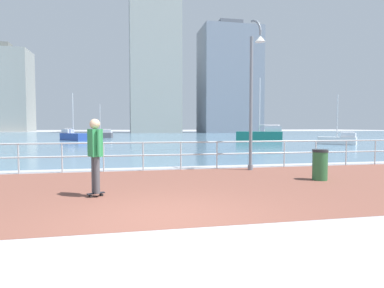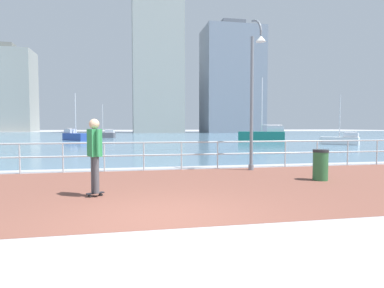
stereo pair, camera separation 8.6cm
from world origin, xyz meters
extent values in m
plane|color=#9E9EA3|center=(0.00, 40.00, 0.00)|extent=(220.00, 220.00, 0.00)
cube|color=brown|center=(0.00, 2.84, 0.00)|extent=(28.00, 6.94, 0.01)
cube|color=slate|center=(0.00, 51.31, 0.00)|extent=(180.00, 88.00, 0.00)
cylinder|color=#B2BCC1|center=(-4.20, 6.31, 0.52)|extent=(0.05, 0.05, 1.03)
cylinder|color=#B2BCC1|center=(-2.80, 6.31, 0.52)|extent=(0.05, 0.05, 1.03)
cylinder|color=#B2BCC1|center=(-1.40, 6.31, 0.52)|extent=(0.05, 0.05, 1.03)
cylinder|color=#B2BCC1|center=(0.00, 6.31, 0.52)|extent=(0.05, 0.05, 1.03)
cylinder|color=#B2BCC1|center=(1.40, 6.31, 0.52)|extent=(0.05, 0.05, 1.03)
cylinder|color=#B2BCC1|center=(2.80, 6.31, 0.52)|extent=(0.05, 0.05, 1.03)
cylinder|color=#B2BCC1|center=(4.20, 6.31, 0.52)|extent=(0.05, 0.05, 1.03)
cylinder|color=#B2BCC1|center=(5.60, 6.31, 0.52)|extent=(0.05, 0.05, 1.03)
cylinder|color=#B2BCC1|center=(7.00, 6.31, 0.52)|extent=(0.05, 0.05, 1.03)
cylinder|color=#B2BCC1|center=(8.40, 6.31, 0.52)|extent=(0.05, 0.05, 1.03)
cylinder|color=#B2BCC1|center=(9.80, 6.31, 0.52)|extent=(0.05, 0.05, 1.03)
cylinder|color=#B2BCC1|center=(0.00, 6.31, 1.03)|extent=(25.20, 0.06, 0.06)
cylinder|color=#B2BCC1|center=(0.00, 6.31, 0.57)|extent=(25.20, 0.06, 0.06)
cylinder|color=slate|center=(3.93, 5.71, 0.10)|extent=(0.19, 0.19, 0.20)
cylinder|color=slate|center=(3.93, 5.71, 2.45)|extent=(0.12, 0.12, 4.89)
cylinder|color=slate|center=(3.94, 5.63, 5.43)|extent=(0.12, 0.20, 0.11)
cylinder|color=slate|center=(3.97, 5.49, 5.39)|extent=(0.12, 0.21, 0.15)
cylinder|color=slate|center=(4.00, 5.36, 5.30)|extent=(0.12, 0.20, 0.18)
cylinder|color=slate|center=(4.02, 5.26, 5.18)|extent=(0.11, 0.18, 0.19)
cylinder|color=slate|center=(4.03, 5.20, 5.04)|extent=(0.11, 0.14, 0.19)
cylinder|color=slate|center=(4.03, 5.18, 4.89)|extent=(0.10, 0.10, 0.17)
cone|color=silver|center=(4.03, 5.18, 4.69)|extent=(0.36, 0.36, 0.22)
cylinder|color=black|center=(-1.40, 1.99, 0.03)|extent=(0.07, 0.05, 0.06)
cylinder|color=black|center=(-1.44, 2.06, 0.03)|extent=(0.07, 0.05, 0.06)
cylinder|color=black|center=(-1.17, 2.10, 0.03)|extent=(0.07, 0.05, 0.06)
cylinder|color=black|center=(-1.21, 2.17, 0.03)|extent=(0.07, 0.05, 0.06)
cube|color=black|center=(-1.30, 2.08, 0.08)|extent=(0.41, 0.27, 0.02)
cylinder|color=#4C4C51|center=(-1.27, 2.01, 0.51)|extent=(0.17, 0.17, 0.84)
cylinder|color=#4C4C51|center=(-1.34, 2.15, 0.51)|extent=(0.17, 0.17, 0.84)
cube|color=#2D8C4C|center=(-1.30, 2.08, 1.25)|extent=(0.36, 0.41, 0.63)
cylinder|color=#2D8C4C|center=(-1.20, 1.87, 1.26)|extent=(0.12, 0.12, 0.60)
cylinder|color=#2D8C4C|center=(-1.40, 2.28, 1.26)|extent=(0.12, 0.12, 0.60)
sphere|color=#DBAD89|center=(-1.30, 2.08, 1.68)|extent=(0.23, 0.23, 0.23)
cylinder|color=#2D6638|center=(5.12, 3.13, 0.42)|extent=(0.44, 0.44, 0.85)
cylinder|color=#262628|center=(5.12, 3.13, 0.89)|extent=(0.46, 0.46, 0.08)
cube|color=white|center=(17.81, 20.05, 0.34)|extent=(2.93, 2.93, 0.68)
cube|color=silver|center=(18.48, 19.38, 0.87)|extent=(1.29, 1.29, 0.38)
cylinder|color=silver|center=(17.81, 20.05, 2.56)|extent=(0.08, 0.08, 3.76)
cylinder|color=silver|center=(18.30, 19.56, 1.13)|extent=(1.05, 1.05, 0.06)
cube|color=#284799|center=(-6.57, 33.80, 0.41)|extent=(3.39, 3.74, 0.83)
cube|color=silver|center=(-7.31, 34.69, 1.06)|extent=(1.53, 1.61, 0.46)
cylinder|color=silver|center=(-6.57, 33.80, 3.13)|extent=(0.09, 0.09, 4.61)
cylinder|color=silver|center=(-7.11, 34.45, 1.38)|extent=(1.17, 1.39, 0.07)
cube|color=#197266|center=(13.75, 27.77, 0.53)|extent=(5.08, 3.56, 1.05)
cube|color=silver|center=(15.07, 27.11, 1.35)|extent=(2.06, 1.75, 0.59)
cylinder|color=silver|center=(13.75, 27.77, 3.98)|extent=(0.12, 0.12, 5.85)
cylinder|color=silver|center=(14.72, 27.28, 1.76)|extent=(2.02, 1.08, 0.09)
cube|color=#595960|center=(-4.14, 41.71, 0.36)|extent=(3.53, 1.87, 0.72)
cube|color=silver|center=(-3.16, 41.46, 0.92)|extent=(1.36, 1.02, 0.40)
cylinder|color=silver|center=(-4.14, 41.71, 2.73)|extent=(0.08, 0.08, 4.01)
cylinder|color=silver|center=(-3.43, 41.52, 1.20)|extent=(1.48, 0.45, 0.06)
cube|color=slate|center=(26.41, 77.47, 13.58)|extent=(15.22, 11.38, 27.16)
cube|color=#4E5560|center=(26.41, 77.47, 28.16)|extent=(6.09, 4.55, 2.00)
cube|color=#939993|center=(6.70, 80.34, 21.81)|extent=(12.27, 17.46, 43.63)
cube|color=#939993|center=(-38.22, 103.16, 12.39)|extent=(17.97, 10.56, 24.78)
cube|color=slate|center=(-38.22, 103.16, 25.78)|extent=(7.19, 4.22, 2.00)
camera|label=1|loc=(-0.61, -5.63, 1.62)|focal=30.36mm
camera|label=2|loc=(-0.53, -5.64, 1.62)|focal=30.36mm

